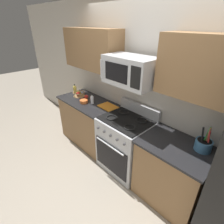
# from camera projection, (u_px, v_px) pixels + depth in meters

# --- Properties ---
(ground_plane) EXTENTS (16.00, 16.00, 0.00)m
(ground_plane) POSITION_uv_depth(u_px,v_px,m) (96.00, 186.00, 2.67)
(ground_plane) COLOR gray
(wall_back) EXTENTS (8.00, 0.10, 2.60)m
(wall_back) POSITION_uv_depth(u_px,v_px,m) (145.00, 90.00, 2.69)
(wall_back) COLOR beige
(wall_back) RESTS_ON ground
(counter_left) EXTENTS (1.21, 0.64, 0.91)m
(counter_left) POSITION_uv_depth(u_px,v_px,m) (89.00, 122.00, 3.48)
(counter_left) COLOR olive
(counter_left) RESTS_ON ground
(range_oven) EXTENTS (0.76, 0.69, 1.09)m
(range_oven) POSITION_uv_depth(u_px,v_px,m) (125.00, 143.00, 2.83)
(range_oven) COLOR #B2B5BA
(range_oven) RESTS_ON ground
(counter_right) EXTENTS (0.87, 0.64, 0.91)m
(counter_right) POSITION_uv_depth(u_px,v_px,m) (171.00, 173.00, 2.31)
(counter_right) COLOR olive
(counter_right) RESTS_ON ground
(microwave) EXTENTS (0.72, 0.44, 0.38)m
(microwave) POSITION_uv_depth(u_px,v_px,m) (130.00, 71.00, 2.30)
(microwave) COLOR #B2B5BA
(upper_cabinets_left) EXTENTS (1.20, 0.34, 0.65)m
(upper_cabinets_left) POSITION_uv_depth(u_px,v_px,m) (92.00, 49.00, 2.96)
(upper_cabinets_left) COLOR olive
(upper_cabinets_right) EXTENTS (0.86, 0.34, 0.65)m
(upper_cabinets_right) POSITION_uv_depth(u_px,v_px,m) (201.00, 68.00, 1.78)
(upper_cabinets_right) COLOR olive
(utensil_crock) EXTENTS (0.19, 0.19, 0.31)m
(utensil_crock) POSITION_uv_depth(u_px,v_px,m) (204.00, 145.00, 2.00)
(utensil_crock) COLOR teal
(utensil_crock) RESTS_ON counter_right
(fruit_basket) EXTENTS (0.24, 0.24, 0.11)m
(fruit_basket) POSITION_uv_depth(u_px,v_px,m) (79.00, 94.00, 3.46)
(fruit_basket) COLOR #9E7A4C
(fruit_basket) RESTS_ON counter_left
(apple_loose) EXTENTS (0.08, 0.08, 0.08)m
(apple_loose) POSITION_uv_depth(u_px,v_px,m) (86.00, 97.00, 3.34)
(apple_loose) COLOR red
(apple_loose) RESTS_ON counter_left
(cutting_board) EXTENTS (0.35, 0.25, 0.02)m
(cutting_board) POSITION_uv_depth(u_px,v_px,m) (108.00, 107.00, 3.03)
(cutting_board) COLOR orange
(cutting_board) RESTS_ON counter_left
(bottle_vinegar) EXTENTS (0.06, 0.06, 0.18)m
(bottle_vinegar) POSITION_uv_depth(u_px,v_px,m) (92.00, 99.00, 3.13)
(bottle_vinegar) COLOR silver
(bottle_vinegar) RESTS_ON counter_left
(bottle_oil) EXTENTS (0.07, 0.07, 0.18)m
(bottle_oil) POSITION_uv_depth(u_px,v_px,m) (75.00, 89.00, 3.61)
(bottle_oil) COLOR gold
(bottle_oil) RESTS_ON counter_left
(prep_bowl) EXTENTS (0.15, 0.15, 0.06)m
(prep_bowl) POSITION_uv_depth(u_px,v_px,m) (84.00, 101.00, 3.18)
(prep_bowl) COLOR #D1662D
(prep_bowl) RESTS_ON counter_left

